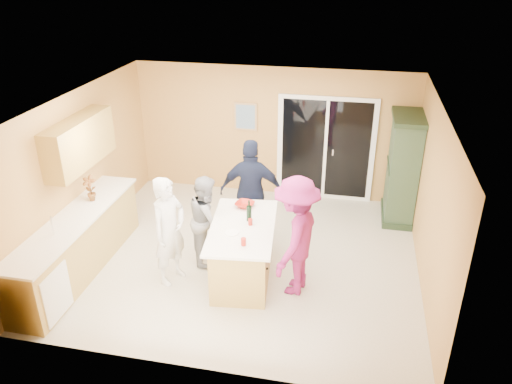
% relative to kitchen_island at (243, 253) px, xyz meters
% --- Properties ---
extents(floor, '(5.50, 5.50, 0.00)m').
position_rel_kitchen_island_xyz_m(floor, '(-0.08, 0.56, -0.42)').
color(floor, beige).
rests_on(floor, ground).
extents(ceiling, '(5.50, 5.00, 0.10)m').
position_rel_kitchen_island_xyz_m(ceiling, '(-0.08, 0.56, 2.18)').
color(ceiling, silver).
rests_on(ceiling, wall_back).
extents(wall_back, '(5.50, 0.10, 2.60)m').
position_rel_kitchen_island_xyz_m(wall_back, '(-0.08, 3.06, 0.88)').
color(wall_back, '#EBBB60').
rests_on(wall_back, ground).
extents(wall_front, '(5.50, 0.10, 2.60)m').
position_rel_kitchen_island_xyz_m(wall_front, '(-0.08, -1.94, 0.88)').
color(wall_front, '#EBBB60').
rests_on(wall_front, ground).
extents(wall_left, '(0.10, 5.00, 2.60)m').
position_rel_kitchen_island_xyz_m(wall_left, '(-2.83, 0.56, 0.88)').
color(wall_left, '#EBBB60').
rests_on(wall_left, ground).
extents(wall_right, '(0.10, 5.00, 2.60)m').
position_rel_kitchen_island_xyz_m(wall_right, '(2.67, 0.56, 0.88)').
color(wall_right, '#EBBB60').
rests_on(wall_right, ground).
extents(left_cabinet_run, '(0.65, 3.05, 1.24)m').
position_rel_kitchen_island_xyz_m(left_cabinet_run, '(-2.53, -0.49, 0.04)').
color(left_cabinet_run, '#B79547').
rests_on(left_cabinet_run, floor).
extents(upper_cabinets, '(0.35, 1.60, 0.75)m').
position_rel_kitchen_island_xyz_m(upper_cabinets, '(-2.66, 0.36, 1.45)').
color(upper_cabinets, '#B79547').
rests_on(upper_cabinets, wall_left).
extents(sliding_door, '(1.90, 0.07, 2.10)m').
position_rel_kitchen_island_xyz_m(sliding_door, '(0.97, 3.02, 0.63)').
color(sliding_door, white).
rests_on(sliding_door, floor).
extents(framed_picture, '(0.46, 0.04, 0.56)m').
position_rel_kitchen_island_xyz_m(framed_picture, '(-0.63, 3.03, 1.18)').
color(framed_picture, tan).
rests_on(framed_picture, wall_back).
extents(kitchen_island, '(1.12, 1.82, 0.91)m').
position_rel_kitchen_island_xyz_m(kitchen_island, '(0.00, 0.00, 0.00)').
color(kitchen_island, '#B79547').
rests_on(kitchen_island, floor).
extents(green_hutch, '(0.57, 1.09, 2.00)m').
position_rel_kitchen_island_xyz_m(green_hutch, '(2.41, 2.46, 0.55)').
color(green_hutch, '#203420').
rests_on(green_hutch, floor).
extents(woman_white, '(0.61, 0.72, 1.69)m').
position_rel_kitchen_island_xyz_m(woman_white, '(-1.04, -0.27, 0.42)').
color(woman_white, silver).
rests_on(woman_white, floor).
extents(woman_grey, '(0.71, 0.83, 1.47)m').
position_rel_kitchen_island_xyz_m(woman_grey, '(-0.66, 0.37, 0.31)').
color(woman_grey, gray).
rests_on(woman_grey, floor).
extents(woman_navy, '(1.11, 0.55, 1.83)m').
position_rel_kitchen_island_xyz_m(woman_navy, '(-0.10, 1.12, 0.49)').
color(woman_navy, '#1A1E39').
rests_on(woman_navy, floor).
extents(woman_magenta, '(0.89, 1.28, 1.81)m').
position_rel_kitchen_island_xyz_m(woman_magenta, '(0.81, -0.14, 0.48)').
color(woman_magenta, '#9A216A').
rests_on(woman_magenta, floor).
extents(serving_bowl, '(0.35, 0.35, 0.07)m').
position_rel_kitchen_island_xyz_m(serving_bowl, '(-0.10, 0.59, 0.52)').
color(serving_bowl, '#AA2112').
rests_on(serving_bowl, kitchen_island).
extents(tulip_vase, '(0.24, 0.17, 0.43)m').
position_rel_kitchen_island_xyz_m(tulip_vase, '(-2.53, 0.25, 0.73)').
color(tulip_vase, '#A71011').
rests_on(tulip_vase, left_cabinet_run).
extents(tumbler_near, '(0.08, 0.08, 0.10)m').
position_rel_kitchen_island_xyz_m(tumbler_near, '(0.11, 0.05, 0.53)').
color(tumbler_near, '#AA2112').
rests_on(tumbler_near, kitchen_island).
extents(tumbler_far, '(0.09, 0.09, 0.11)m').
position_rel_kitchen_island_xyz_m(tumbler_far, '(0.13, -0.52, 0.53)').
color(tumbler_far, '#AA2112').
rests_on(tumbler_far, kitchen_island).
extents(wine_bottle, '(0.08, 0.08, 0.33)m').
position_rel_kitchen_island_xyz_m(wine_bottle, '(0.06, 0.17, 0.61)').
color(wine_bottle, black).
rests_on(wine_bottle, kitchen_island).
extents(white_plate, '(0.25, 0.25, 0.01)m').
position_rel_kitchen_island_xyz_m(white_plate, '(-0.10, -0.24, 0.49)').
color(white_plate, white).
rests_on(white_plate, kitchen_island).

